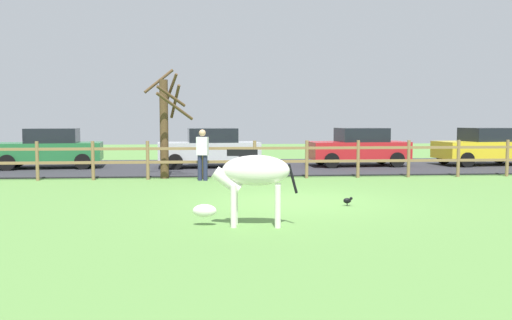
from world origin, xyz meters
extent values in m
plane|color=#5B8C42|center=(0.00, 0.00, 0.00)|extent=(60.00, 60.00, 0.00)
cube|color=#2D2D33|center=(0.00, 9.30, 0.03)|extent=(28.00, 7.40, 0.05)
cylinder|color=olive|center=(-7.51, 5.00, 0.63)|extent=(0.11, 0.11, 1.26)
cylinder|color=olive|center=(-5.76, 5.00, 0.63)|extent=(0.11, 0.11, 1.26)
cylinder|color=olive|center=(-4.02, 5.00, 0.63)|extent=(0.11, 0.11, 1.26)
cylinder|color=olive|center=(-2.27, 5.00, 0.63)|extent=(0.11, 0.11, 1.26)
cylinder|color=olive|center=(-0.52, 5.00, 0.63)|extent=(0.11, 0.11, 1.26)
cylinder|color=olive|center=(1.22, 5.00, 0.63)|extent=(0.11, 0.11, 1.26)
cylinder|color=olive|center=(2.97, 5.00, 0.63)|extent=(0.11, 0.11, 1.26)
cylinder|color=olive|center=(4.71, 5.00, 0.63)|extent=(0.11, 0.11, 1.26)
cylinder|color=olive|center=(6.46, 5.00, 0.63)|extent=(0.11, 0.11, 1.26)
cylinder|color=olive|center=(8.21, 5.00, 0.63)|extent=(0.11, 0.11, 1.26)
cube|color=olive|center=(-0.52, 5.00, 0.57)|extent=(20.95, 0.06, 0.09)
cube|color=olive|center=(-0.52, 5.00, 1.01)|extent=(20.95, 0.06, 0.09)
cylinder|color=#513A23|center=(-3.51, 5.37, 1.63)|extent=(0.28, 0.28, 3.27)
cylinder|color=#513A23|center=(-3.28, 5.57, 2.99)|extent=(0.52, 0.59, 0.98)
cylinder|color=#513A23|center=(-3.71, 5.83, 3.25)|extent=(1.00, 0.50, 0.86)
cylinder|color=#513A23|center=(-3.11, 4.84, 2.38)|extent=(1.16, 0.91, 0.89)
cylinder|color=#513A23|center=(-3.23, 4.96, 2.71)|extent=(0.93, 0.66, 0.68)
cylinder|color=#513A23|center=(-3.14, 5.53, 2.55)|extent=(0.43, 0.84, 1.10)
ellipsoid|color=white|center=(-1.13, -2.91, 1.03)|extent=(1.29, 0.63, 0.56)
cylinder|color=white|center=(-1.55, -2.99, 0.39)|extent=(0.11, 0.11, 0.78)
cylinder|color=white|center=(-1.51, -2.72, 0.39)|extent=(0.11, 0.11, 0.78)
cylinder|color=white|center=(-0.75, -3.09, 0.39)|extent=(0.11, 0.11, 0.78)
cylinder|color=white|center=(-0.72, -2.82, 0.39)|extent=(0.11, 0.11, 0.78)
cylinder|color=white|center=(-1.66, -2.84, 0.84)|extent=(0.61, 0.31, 0.51)
ellipsoid|color=white|center=(-2.07, -2.79, 0.28)|extent=(0.46, 0.25, 0.24)
cube|color=black|center=(-1.38, -2.87, 1.35)|extent=(0.56, 0.11, 0.12)
cylinder|color=black|center=(-0.47, -2.99, 0.88)|extent=(0.20, 0.07, 0.54)
cylinder|color=black|center=(1.12, -0.75, 0.03)|extent=(0.01, 0.01, 0.06)
cylinder|color=black|center=(1.12, -0.79, 0.03)|extent=(0.01, 0.01, 0.06)
ellipsoid|color=black|center=(1.12, -0.77, 0.12)|extent=(0.18, 0.10, 0.12)
sphere|color=black|center=(1.21, -0.77, 0.17)|extent=(0.07, 0.07, 0.07)
cube|color=#B7BABF|center=(-2.06, 8.87, 0.70)|extent=(4.13, 2.04, 0.70)
cube|color=black|center=(-1.91, 8.89, 1.33)|extent=(2.03, 1.72, 0.56)
cylinder|color=black|center=(-3.33, 7.91, 0.35)|extent=(0.61, 0.23, 0.60)
cylinder|color=black|center=(-3.48, 9.60, 0.35)|extent=(0.61, 0.23, 0.60)
cylinder|color=black|center=(-0.64, 8.14, 0.35)|extent=(0.61, 0.23, 0.60)
cylinder|color=black|center=(-0.79, 9.84, 0.35)|extent=(0.61, 0.23, 0.60)
cube|color=red|center=(4.05, 8.96, 0.70)|extent=(4.10, 1.94, 0.70)
cube|color=black|center=(4.20, 8.97, 1.33)|extent=(1.99, 1.68, 0.56)
cylinder|color=black|center=(2.75, 8.03, 0.35)|extent=(0.61, 0.22, 0.60)
cylinder|color=black|center=(2.65, 9.73, 0.35)|extent=(0.61, 0.22, 0.60)
cylinder|color=black|center=(5.45, 8.20, 0.35)|extent=(0.61, 0.22, 0.60)
cylinder|color=black|center=(5.34, 9.89, 0.35)|extent=(0.61, 0.22, 0.60)
cube|color=yellow|center=(9.47, 8.96, 0.70)|extent=(4.17, 2.17, 0.70)
cube|color=black|center=(9.62, 8.98, 1.33)|extent=(2.07, 1.78, 0.56)
cylinder|color=black|center=(8.23, 7.96, 0.35)|extent=(0.62, 0.25, 0.60)
cylinder|color=black|center=(8.03, 9.65, 0.35)|extent=(0.62, 0.25, 0.60)
cylinder|color=black|center=(10.71, 9.97, 0.35)|extent=(0.62, 0.25, 0.60)
cube|color=#236B38|center=(-8.32, 9.01, 0.70)|extent=(4.17, 2.16, 0.70)
cube|color=black|center=(-8.17, 9.03, 1.33)|extent=(2.07, 1.78, 0.56)
cylinder|color=black|center=(-9.56, 8.00, 0.35)|extent=(0.62, 0.25, 0.60)
cylinder|color=black|center=(-9.76, 9.69, 0.35)|extent=(0.62, 0.25, 0.60)
cylinder|color=black|center=(-6.88, 8.32, 0.35)|extent=(0.62, 0.25, 0.60)
cylinder|color=black|center=(-7.08, 10.01, 0.35)|extent=(0.62, 0.25, 0.60)
cylinder|color=#232847|center=(-2.32, 4.60, 0.41)|extent=(0.14, 0.14, 0.82)
cylinder|color=#232847|center=(-2.14, 4.56, 0.41)|extent=(0.14, 0.14, 0.82)
cube|color=silver|center=(-2.23, 4.58, 1.11)|extent=(0.40, 0.30, 0.58)
sphere|color=tan|center=(-2.23, 4.58, 1.53)|extent=(0.22, 0.22, 0.22)
camera|label=1|loc=(-1.93, -12.58, 1.96)|focal=37.57mm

